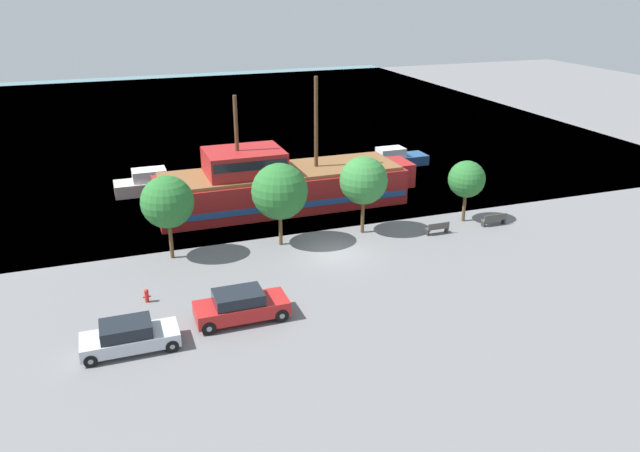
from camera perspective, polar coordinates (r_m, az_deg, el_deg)
ground_plane at (r=39.48m, az=1.45°, el=-2.57°), size 160.00×160.00×0.00m
water_surface at (r=80.28m, az=-10.10°, el=9.71°), size 80.00×80.00×0.00m
pirate_ship at (r=47.16m, az=-3.79°, el=3.78°), size 19.88×5.45×9.66m
moored_boat_dockside at (r=52.52m, az=-14.85°, el=3.80°), size 6.61×2.27×1.94m
moored_boat_outer at (r=58.60m, az=6.78°, el=6.13°), size 6.06×2.13×1.70m
parked_car_curb_front at (r=30.78m, az=-17.06°, el=-9.63°), size 4.46×1.91×1.45m
parked_car_curb_mid at (r=32.07m, az=-7.26°, el=-7.24°), size 4.70×2.01×1.60m
fire_hydrant at (r=34.90m, az=-15.57°, el=-6.11°), size 0.42×0.25×0.76m
bench_promenade_east at (r=43.08m, az=10.71°, el=-0.20°), size 1.61×0.45×0.85m
bench_promenade_west at (r=45.53m, az=15.65°, el=0.58°), size 1.80×0.45×0.85m
tree_row_east at (r=38.68m, az=-13.79°, el=2.13°), size 3.21×3.21×5.30m
tree_row_mideast at (r=39.64m, az=-3.71°, el=3.17°), size 3.61×3.61×5.47m
tree_row_midwest at (r=41.62m, az=4.01°, el=4.17°), size 3.22×3.22×5.35m
tree_row_west at (r=44.98m, az=13.26°, el=4.18°), size 2.60×2.60×4.43m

